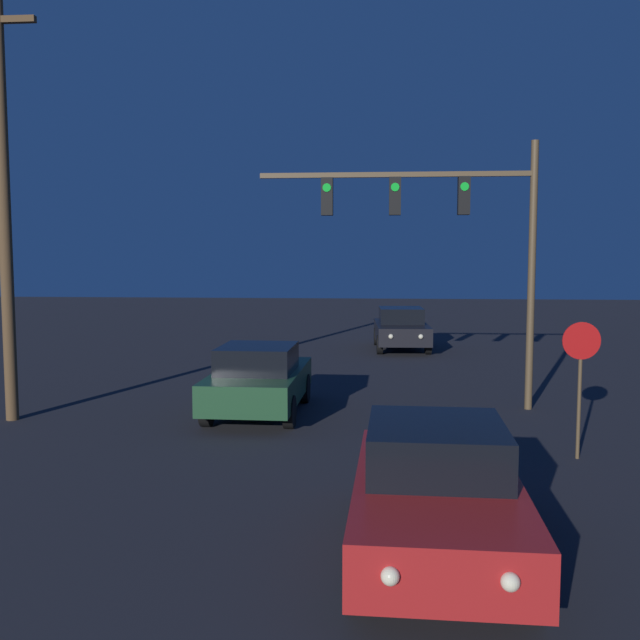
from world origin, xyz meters
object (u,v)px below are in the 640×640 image
Objects in this scene: car_near at (436,491)px; car_far at (401,328)px; car_mid at (259,379)px; traffic_signal_mast at (450,225)px; stop_sign at (581,364)px; utility_pole at (4,195)px.

car_near is 19.52m from car_far.
car_mid is 5.85m from traffic_signal_mast.
traffic_signal_mast reaches higher than car_near.
car_far is 15.30m from stop_sign.
traffic_signal_mast is (0.95, 8.75, 3.62)m from car_near.
utility_pole is (-9.00, 6.63, 4.21)m from car_near.
car_near is 0.47× the size of utility_pole.
utility_pole is at bearing 52.03° from car_far.
car_far is 16.36m from utility_pole.
utility_pole is at bearing -167.95° from traffic_signal_mast.
car_near is at bearing -36.36° from utility_pole.
stop_sign reaches higher than car_far.
utility_pole is (-9.15, -12.90, 4.21)m from car_far.
car_near is 0.69× the size of traffic_signal_mast.
car_mid is 0.47× the size of utility_pole.
car_near is 0.99× the size of car_far.
utility_pole reaches higher than car_mid.
car_near is 5.45m from stop_sign.
stop_sign reaches higher than car_near.
car_near and car_mid have the same top height.
car_far is at bearing 54.65° from utility_pole.
stop_sign is at bearing -10.07° from utility_pole.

